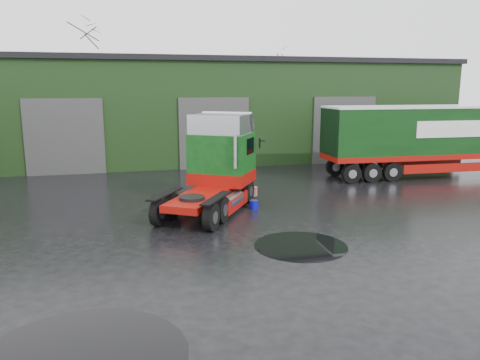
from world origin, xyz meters
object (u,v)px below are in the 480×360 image
(warehouse, at_px, (197,108))
(tree_back_a, at_px, (84,85))
(lorry_right, at_px, (426,141))
(hero_tractor, at_px, (207,165))
(tree_back_b, at_px, (266,96))
(wash_bucket, at_px, (254,204))

(warehouse, xyz_separation_m, tree_back_a, (-8.00, 10.00, 1.59))
(lorry_right, height_order, tree_back_a, tree_back_a)
(hero_tractor, bearing_deg, lorry_right, 52.06)
(warehouse, height_order, hero_tractor, warehouse)
(tree_back_a, relative_size, tree_back_b, 1.27)
(warehouse, xyz_separation_m, tree_back_b, (8.00, 10.00, 0.59))
(hero_tractor, height_order, lorry_right, lorry_right)
(lorry_right, bearing_deg, tree_back_a, -136.94)
(wash_bucket, height_order, tree_back_b, tree_back_b)
(tree_back_a, distance_m, tree_back_b, 16.03)
(lorry_right, xyz_separation_m, wash_bucket, (-10.50, -4.32, -1.68))
(hero_tractor, xyz_separation_m, wash_bucket, (1.84, 0.18, -1.64))
(warehouse, distance_m, lorry_right, 15.08)
(tree_back_b, bearing_deg, hero_tractor, -111.62)
(wash_bucket, bearing_deg, tree_back_a, 106.98)
(warehouse, height_order, tree_back_a, tree_back_a)
(lorry_right, bearing_deg, hero_tractor, -67.85)
(warehouse, bearing_deg, hero_tractor, -97.74)
(warehouse, xyz_separation_m, hero_tractor, (-2.11, -15.50, -1.36))
(hero_tractor, bearing_deg, tree_back_b, 100.39)
(hero_tractor, distance_m, tree_back_a, 26.34)
(warehouse, relative_size, tree_back_a, 3.41)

